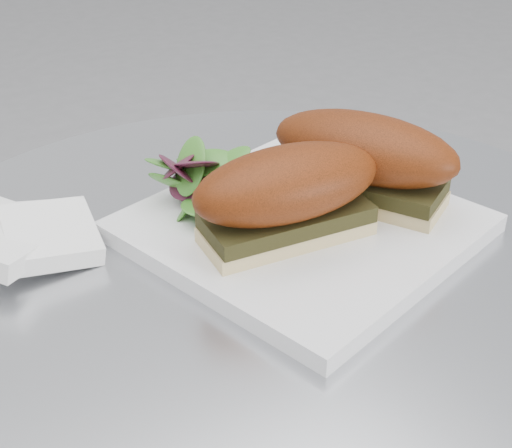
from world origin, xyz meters
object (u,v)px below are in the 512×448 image
at_px(plate, 302,227).
at_px(sandwich_right, 363,157).
at_px(sandwich_left, 288,193).
at_px(saucer, 328,159).

relative_size(plate, sandwich_right, 1.37).
bearing_deg(sandwich_right, sandwich_left, -106.92).
bearing_deg(saucer, sandwich_right, -112.25).
bearing_deg(plate, sandwich_right, 0.84).
distance_m(sandwich_right, saucer, 0.12).
xyz_separation_m(plate, sandwich_right, (0.07, 0.00, 0.05)).
xyz_separation_m(sandwich_left, sandwich_right, (0.10, 0.02, 0.00)).
distance_m(sandwich_left, sandwich_right, 0.10).
xyz_separation_m(sandwich_left, saucer, (0.14, 0.12, -0.05)).
relative_size(sandwich_right, saucer, 1.44).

